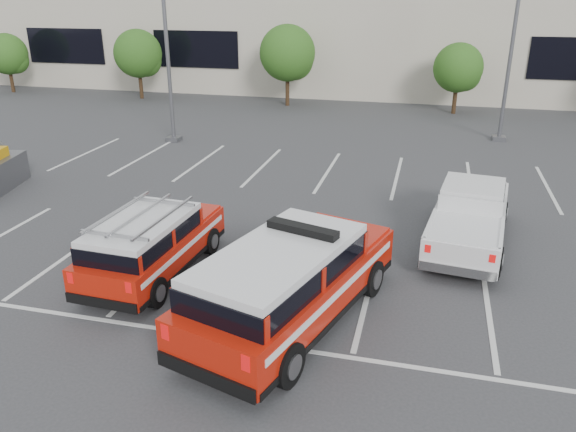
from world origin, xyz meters
name	(u,v)px	position (x,y,z in m)	size (l,w,h in m)	color
ground	(262,275)	(0.00, 0.00, 0.00)	(120.00, 120.00, 0.00)	#353537
stall_markings	(302,212)	(0.00, 4.50, 0.01)	(23.00, 15.00, 0.01)	silver
convention_building	(390,19)	(0.18, 31.86, 4.72)	(60.00, 16.99, 13.20)	beige
tree_far_left	(9,55)	(-24.91, 22.05, 2.50)	(2.77, 2.77, 3.99)	#3F2B19
tree_left	(140,55)	(-14.91, 22.05, 2.77)	(3.07, 3.07, 4.42)	#3F2B19
tree_mid_left	(289,55)	(-4.91, 22.05, 3.04)	(3.37, 3.37, 4.85)	#3F2B19
tree_mid_right	(460,69)	(5.09, 22.05, 2.50)	(2.77, 2.77, 3.99)	#3F2B19
light_pole_left	(165,26)	(-8.00, 12.00, 5.19)	(0.90, 0.60, 10.24)	#59595E
light_pole_mid	(515,26)	(7.00, 16.00, 5.19)	(0.90, 0.60, 10.24)	#59595E
fire_chief_suv	(290,287)	(1.22, -1.92, 0.85)	(3.76, 6.30, 2.09)	#B31708
white_pickup	(469,222)	(5.05, 3.30, 0.65)	(2.50, 5.53, 1.64)	silver
ladder_suv	(152,248)	(-2.63, -0.62, 0.72)	(2.02, 4.65, 1.80)	#B31708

